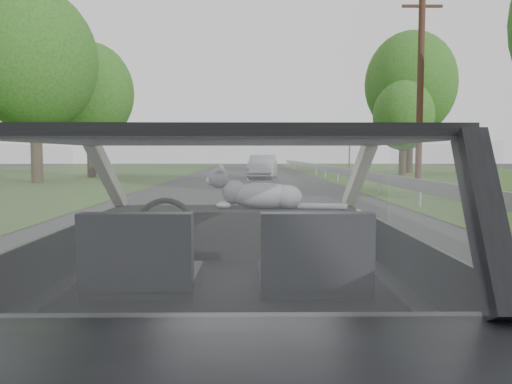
{
  "coord_description": "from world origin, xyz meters",
  "views": [
    {
      "loc": [
        0.11,
        -2.58,
        1.35
      ],
      "look_at": [
        0.14,
        0.56,
        1.11
      ],
      "focal_mm": 35.0,
      "sensor_mm": 36.0,
      "label": 1
    }
  ],
  "objects_px": {
    "other_car": "(263,167)",
    "highway_sign": "(349,158)",
    "utility_pole": "(420,88)",
    "subject_car": "(230,273)",
    "cat": "(263,194)"
  },
  "relations": [
    {
      "from": "highway_sign",
      "to": "utility_pole",
      "type": "distance_m",
      "value": 7.8
    },
    {
      "from": "other_car",
      "to": "utility_pole",
      "type": "distance_m",
      "value": 10.6
    },
    {
      "from": "subject_car",
      "to": "utility_pole",
      "type": "xyz_separation_m",
      "value": [
        6.79,
        17.16,
        3.21
      ]
    },
    {
      "from": "cat",
      "to": "utility_pole",
      "type": "height_order",
      "value": "utility_pole"
    },
    {
      "from": "cat",
      "to": "other_car",
      "type": "height_order",
      "value": "other_car"
    },
    {
      "from": "subject_car",
      "to": "cat",
      "type": "distance_m",
      "value": 0.73
    },
    {
      "from": "cat",
      "to": "other_car",
      "type": "relative_size",
      "value": 0.16
    },
    {
      "from": "highway_sign",
      "to": "other_car",
      "type": "bearing_deg",
      "value": -178.79
    },
    {
      "from": "cat",
      "to": "other_car",
      "type": "distance_m",
      "value": 24.68
    },
    {
      "from": "subject_car",
      "to": "highway_sign",
      "type": "distance_m",
      "value": 24.92
    },
    {
      "from": "utility_pole",
      "to": "subject_car",
      "type": "bearing_deg",
      "value": -111.59
    },
    {
      "from": "other_car",
      "to": "highway_sign",
      "type": "bearing_deg",
      "value": -5.49
    },
    {
      "from": "other_car",
      "to": "highway_sign",
      "type": "distance_m",
      "value": 4.79
    },
    {
      "from": "subject_car",
      "to": "other_car",
      "type": "height_order",
      "value": "subject_car"
    },
    {
      "from": "cat",
      "to": "highway_sign",
      "type": "height_order",
      "value": "highway_sign"
    }
  ]
}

